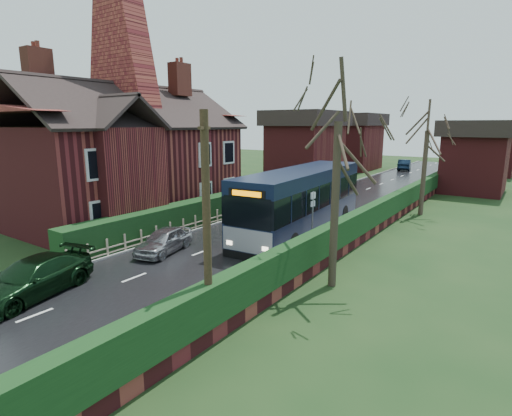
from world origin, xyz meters
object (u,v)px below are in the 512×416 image
Objects in this scene: car_silver at (164,240)px; telegraph_pole at (207,232)px; brick_house at (127,153)px; car_green at (32,278)px; bus_stop_sign at (313,211)px; bus at (302,202)px.

car_silver is 0.55× the size of telegraph_pole.
car_green is at bearing -54.46° from brick_house.
bus_stop_sign reaches higher than car_silver.
bus is 4.26× the size of bus_stop_sign.
telegraph_pole reaches higher than car_green.
telegraph_pole reaches higher than car_silver.
car_green is (7.13, -9.99, -3.69)m from brick_house.
car_silver is at bearing 75.52° from car_green.
car_silver is (-3.70, -7.14, -1.20)m from bus.
brick_house is 12.82m from car_green.
bus is at bearing 60.58° from car_green.
bus_stop_sign is (1.80, -2.17, 0.07)m from bus.
telegraph_pole is at bearing -77.91° from bus_stop_sign.
car_silver is at bearing 121.50° from telegraph_pole.
brick_house is 13.03m from bus_stop_sign.
car_silver is 0.76× the size of car_green.
bus is 3.41× the size of car_silver.
telegraph_pole is (7.40, 1.25, 2.62)m from car_green.
telegraph_pole is (14.53, -8.74, -1.07)m from brick_house.
bus is at bearing 131.48° from bus_stop_sign.
brick_house is at bearing -166.85° from bus.
bus_stop_sign is at bearing 49.90° from car_green.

